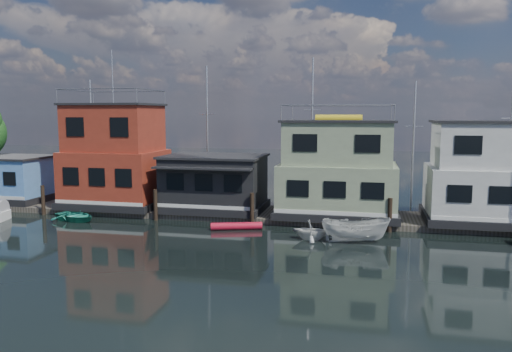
% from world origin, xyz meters
% --- Properties ---
extents(ground, '(160.00, 160.00, 0.00)m').
position_xyz_m(ground, '(0.00, 0.00, 0.00)').
color(ground, black).
rests_on(ground, ground).
extents(dock, '(48.00, 5.00, 0.40)m').
position_xyz_m(dock, '(0.00, 12.00, 0.20)').
color(dock, '#595147').
rests_on(dock, ground).
extents(houseboat_blue, '(6.40, 4.90, 3.66)m').
position_xyz_m(houseboat_blue, '(-18.00, 12.00, 2.21)').
color(houseboat_blue, black).
rests_on(houseboat_blue, dock).
extents(houseboat_red, '(7.40, 5.90, 11.86)m').
position_xyz_m(houseboat_red, '(-8.50, 12.00, 4.10)').
color(houseboat_red, black).
rests_on(houseboat_red, dock).
extents(houseboat_dark, '(7.40, 6.10, 4.06)m').
position_xyz_m(houseboat_dark, '(-0.50, 11.98, 2.42)').
color(houseboat_dark, black).
rests_on(houseboat_dark, dock).
extents(houseboat_green, '(8.40, 5.90, 7.03)m').
position_xyz_m(houseboat_green, '(8.50, 12.00, 3.55)').
color(houseboat_green, black).
rests_on(houseboat_green, dock).
extents(houseboat_white, '(8.40, 5.90, 6.66)m').
position_xyz_m(houseboat_white, '(18.50, 12.00, 3.54)').
color(houseboat_white, black).
rests_on(houseboat_white, dock).
extents(pilings, '(42.28, 0.28, 2.20)m').
position_xyz_m(pilings, '(-0.33, 9.20, 1.10)').
color(pilings, '#2D2116').
rests_on(pilings, ground).
extents(background_masts, '(36.40, 0.16, 12.00)m').
position_xyz_m(background_masts, '(4.76, 18.00, 5.55)').
color(background_masts, silver).
rests_on(background_masts, ground).
extents(dinghy_teal, '(3.99, 3.39, 0.70)m').
position_xyz_m(dinghy_teal, '(-9.44, 7.78, 0.35)').
color(dinghy_teal, '#248571').
rests_on(dinghy_teal, ground).
extents(dinghy_white, '(2.31, 2.00, 1.20)m').
position_xyz_m(dinghy_white, '(7.35, 6.15, 0.60)').
color(dinghy_white, silver).
rests_on(dinghy_white, ground).
extents(red_kayak, '(3.32, 1.49, 0.49)m').
position_xyz_m(red_kayak, '(2.32, 7.66, 0.24)').
color(red_kayak, red).
rests_on(red_kayak, ground).
extents(motorboat, '(4.13, 1.96, 1.54)m').
position_xyz_m(motorboat, '(9.96, 6.04, 0.77)').
color(motorboat, silver).
rests_on(motorboat, ground).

